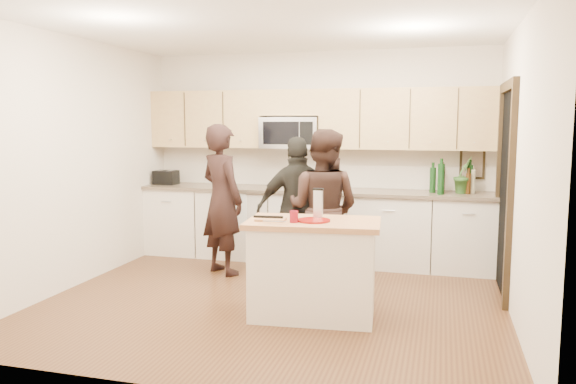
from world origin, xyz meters
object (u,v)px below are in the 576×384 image
(woman_left, at_px, (222,200))
(island, at_px, (313,268))
(woman_center, at_px, (323,209))
(woman_right, at_px, (299,209))
(toaster, at_px, (166,177))

(woman_left, bearing_deg, island, 170.60)
(woman_center, relative_size, woman_right, 1.05)
(toaster, xyz_separation_m, woman_left, (1.16, -0.84, -0.15))
(island, bearing_deg, toaster, 136.05)
(toaster, distance_m, woman_center, 2.64)
(woman_left, bearing_deg, toaster, -4.53)
(woman_center, bearing_deg, island, 107.13)
(island, relative_size, toaster, 4.14)
(woman_center, bearing_deg, woman_right, -18.05)
(woman_center, height_order, woman_right, woman_center)
(woman_left, height_order, woman_right, woman_left)
(island, relative_size, woman_left, 0.71)
(woman_left, distance_m, woman_right, 0.95)
(island, relative_size, woman_center, 0.73)
(woman_left, height_order, woman_center, woman_left)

